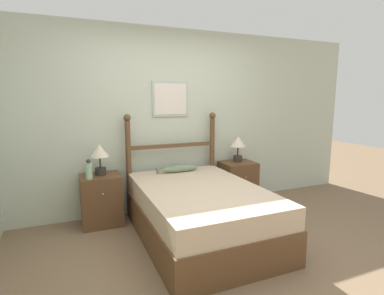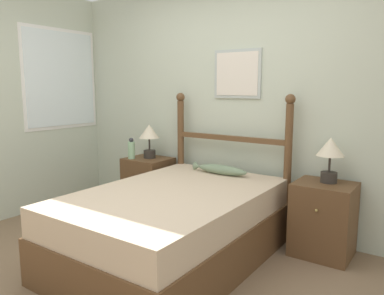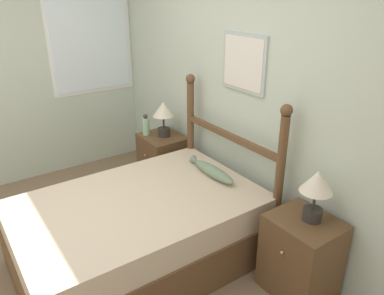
{
  "view_description": "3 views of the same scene",
  "coord_description": "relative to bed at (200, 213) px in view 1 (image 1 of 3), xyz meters",
  "views": [
    {
      "loc": [
        -1.31,
        -2.35,
        1.6
      ],
      "look_at": [
        0.14,
        1.11,
        0.98
      ],
      "focal_mm": 28.0,
      "sensor_mm": 36.0,
      "label": 1
    },
    {
      "loc": [
        1.88,
        -1.74,
        1.45
      ],
      "look_at": [
        -0.04,
        1.02,
        0.91
      ],
      "focal_mm": 35.0,
      "sensor_mm": 36.0,
      "label": 2
    },
    {
      "loc": [
        2.42,
        -0.5,
        2.19
      ],
      "look_at": [
        0.13,
        1.1,
        0.98
      ],
      "focal_mm": 35.0,
      "sensor_mm": 36.0,
      "label": 3
    }
  ],
  "objects": [
    {
      "name": "fish_pillow",
      "position": [
        0.01,
        0.75,
        0.35
      ],
      "size": [
        0.59,
        0.12,
        0.09
      ],
      "color": "gray",
      "rests_on": "bed"
    },
    {
      "name": "bottle",
      "position": [
        -1.14,
        0.7,
        0.45
      ],
      "size": [
        0.08,
        0.08,
        0.24
      ],
      "color": "#99C699",
      "rests_on": "nightstand_left"
    },
    {
      "name": "nightstand_left",
      "position": [
        -1.0,
        0.83,
        0.02
      ],
      "size": [
        0.49,
        0.45,
        0.64
      ],
      "color": "brown",
      "rests_on": "ground_plane"
    },
    {
      "name": "ground_plane",
      "position": [
        -0.04,
        -0.63,
        -0.3
      ],
      "size": [
        16.0,
        16.0,
        0.0
      ],
      "primitive_type": "plane",
      "color": "#7A6047"
    },
    {
      "name": "nightstand_right",
      "position": [
        1.0,
        0.83,
        0.02
      ],
      "size": [
        0.49,
        0.45,
        0.64
      ],
      "color": "brown",
      "rests_on": "ground_plane"
    },
    {
      "name": "table_lamp_left",
      "position": [
        -0.99,
        0.85,
        0.61
      ],
      "size": [
        0.23,
        0.23,
        0.39
      ],
      "color": "#2D2823",
      "rests_on": "nightstand_left"
    },
    {
      "name": "bed",
      "position": [
        0.0,
        0.0,
        0.0
      ],
      "size": [
        1.31,
        1.97,
        0.6
      ],
      "color": "brown",
      "rests_on": "ground_plane"
    },
    {
      "name": "wall_back",
      "position": [
        -0.04,
        1.1,
        0.98
      ],
      "size": [
        6.4,
        0.08,
        2.55
      ],
      "color": "beige",
      "rests_on": "ground_plane"
    },
    {
      "name": "table_lamp_right",
      "position": [
        1.02,
        0.87,
        0.61
      ],
      "size": [
        0.23,
        0.23,
        0.39
      ],
      "color": "#2D2823",
      "rests_on": "nightstand_right"
    },
    {
      "name": "headboard",
      "position": [
        -0.0,
        0.95,
        0.47
      ],
      "size": [
        1.34,
        0.09,
        1.39
      ],
      "color": "brown",
      "rests_on": "ground_plane"
    }
  ]
}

